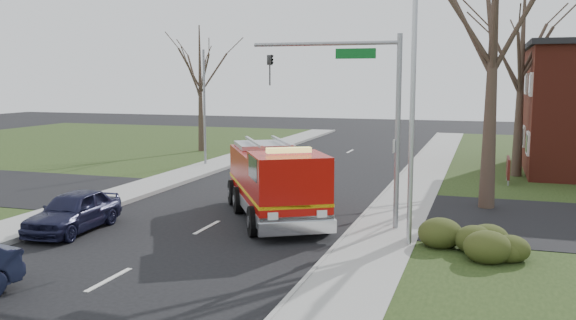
% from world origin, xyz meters
% --- Properties ---
extents(ground, '(120.00, 120.00, 0.00)m').
position_xyz_m(ground, '(0.00, 0.00, 0.00)').
color(ground, black).
rests_on(ground, ground).
extents(sidewalk_right, '(2.40, 80.00, 0.15)m').
position_xyz_m(sidewalk_right, '(6.20, 0.00, 0.07)').
color(sidewalk_right, gray).
rests_on(sidewalk_right, ground).
extents(sidewalk_left, '(2.40, 80.00, 0.15)m').
position_xyz_m(sidewalk_left, '(-6.20, 0.00, 0.07)').
color(sidewalk_left, gray).
rests_on(sidewalk_left, ground).
extents(health_center_sign, '(0.12, 2.00, 1.40)m').
position_xyz_m(health_center_sign, '(10.50, 12.50, 0.88)').
color(health_center_sign, '#4C1511').
rests_on(health_center_sign, ground).
extents(hedge_corner, '(2.80, 2.00, 0.90)m').
position_xyz_m(hedge_corner, '(9.00, -1.00, 0.58)').
color(hedge_corner, '#353D16').
rests_on(hedge_corner, lawn_right).
extents(bare_tree_near, '(6.00, 6.00, 12.00)m').
position_xyz_m(bare_tree_near, '(9.50, 6.00, 7.41)').
color(bare_tree_near, '#372A20').
rests_on(bare_tree_near, ground).
extents(bare_tree_far, '(5.25, 5.25, 10.50)m').
position_xyz_m(bare_tree_far, '(11.00, 15.00, 6.49)').
color(bare_tree_far, '#372A20').
rests_on(bare_tree_far, ground).
extents(bare_tree_left, '(4.50, 4.50, 9.00)m').
position_xyz_m(bare_tree_left, '(-10.00, 20.00, 5.56)').
color(bare_tree_left, '#372A20').
rests_on(bare_tree_left, ground).
extents(traffic_signal_mast, '(5.29, 0.18, 6.80)m').
position_xyz_m(traffic_signal_mast, '(5.21, 1.50, 4.71)').
color(traffic_signal_mast, gray).
rests_on(traffic_signal_mast, ground).
extents(streetlight_pole, '(1.48, 0.16, 8.40)m').
position_xyz_m(streetlight_pole, '(7.14, -0.50, 4.55)').
color(streetlight_pole, '#B7BABF').
rests_on(streetlight_pole, ground).
extents(utility_pole_far, '(0.14, 0.14, 7.00)m').
position_xyz_m(utility_pole_far, '(-6.80, 14.00, 3.50)').
color(utility_pole_far, gray).
rests_on(utility_pole_far, ground).
extents(fire_engine, '(5.93, 7.67, 2.99)m').
position_xyz_m(fire_engine, '(1.87, 2.08, 1.35)').
color(fire_engine, '#A50C07').
rests_on(fire_engine, ground).
extents(parked_car_maroon, '(1.94, 4.30, 1.43)m').
position_xyz_m(parked_car_maroon, '(-4.20, -1.90, 0.72)').
color(parked_car_maroon, '#171933').
rests_on(parked_car_maroon, ground).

